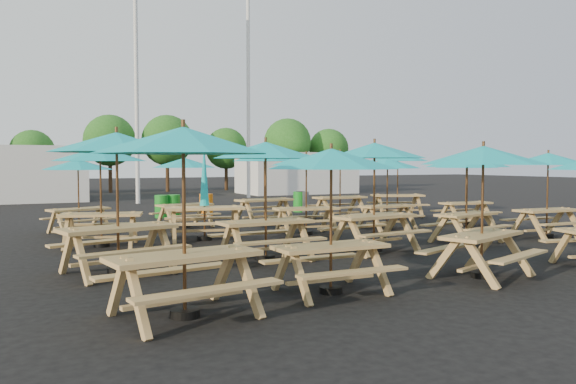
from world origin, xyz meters
name	(u,v)px	position (x,y,z in m)	size (l,w,h in m)	color
ground	(312,235)	(0.00, 0.00, 0.00)	(120.00, 120.00, 0.00)	black
picnic_unit_0	(183,151)	(-5.27, -6.44, 2.11)	(2.58, 2.58, 2.44)	#AD814D
picnic_unit_1	(117,150)	(-5.58, -3.19, 2.18)	(2.80, 2.80, 2.52)	#AD814D
picnic_unit_2	(100,160)	(-5.42, 0.27, 2.03)	(2.67, 2.67, 2.35)	#AD814D
picnic_unit_3	(78,169)	(-5.65, 3.20, 1.80)	(2.43, 2.43, 2.08)	#AD814D
picnic_unit_4	(331,167)	(-2.93, -6.10, 1.90)	(2.03, 2.03, 2.19)	#AD814D
picnic_unit_5	(266,157)	(-2.68, -3.05, 2.08)	(2.31, 2.31, 2.40)	#AD814D
picnic_unit_6	(204,199)	(-2.91, 0.32, 1.04)	(2.30, 2.11, 2.52)	#AD814D
picnic_unit_7	(185,167)	(-2.61, 3.29, 1.85)	(2.34, 2.34, 2.13)	#AD814D
picnic_unit_8	(483,162)	(-0.04, -6.22, 1.97)	(2.66, 2.66, 2.27)	#AD814D
picnic_unit_9	(374,156)	(-0.07, -3.04, 2.10)	(2.49, 2.49, 2.42)	#AD814D
picnic_unit_10	(306,164)	(-0.09, 0.16, 1.92)	(2.31, 2.31, 2.22)	#AD814D
picnic_unit_11	(264,160)	(0.02, 3.31, 2.05)	(2.43, 2.43, 2.36)	#AD814D
picnic_unit_13	(467,166)	(2.73, -2.92, 1.89)	(2.38, 2.38, 2.18)	#AD814D
picnic_unit_14	(387,167)	(2.65, 0.25, 1.83)	(2.03, 2.03, 2.11)	#AD814D
picnic_unit_15	(340,160)	(2.91, 3.38, 2.04)	(2.25, 2.25, 2.35)	#AD814D
picnic_unit_17	(548,164)	(5.29, -3.12, 1.94)	(2.11, 2.11, 2.24)	#AD814D
picnic_unit_18	(466,167)	(5.64, 0.20, 1.84)	(2.03, 2.03, 2.12)	#AD814D
picnic_unit_19	(398,160)	(5.34, 3.36, 2.06)	(2.75, 2.75, 2.38)	#AD814D
waste_bin_0	(162,206)	(-2.55, 6.60, 0.40)	(0.50, 0.50, 0.81)	#18841F
waste_bin_1	(173,206)	(-2.13, 6.66, 0.40)	(0.50, 0.50, 0.81)	#18841F
waste_bin_2	(206,205)	(-0.90, 6.65, 0.40)	(0.50, 0.50, 0.81)	orange
waste_bin_3	(300,202)	(2.96, 6.59, 0.40)	(0.50, 0.50, 0.81)	#18841F
waste_bin_4	(303,202)	(3.08, 6.56, 0.40)	(0.50, 0.50, 0.81)	gray
mast_0	(136,78)	(-2.00, 14.00, 6.00)	(0.20, 0.20, 12.00)	silver
mast_1	(248,90)	(4.50, 16.00, 6.00)	(0.20, 0.20, 12.00)	silver
event_tent_0	(0,174)	(-8.00, 18.00, 1.40)	(8.00, 4.00, 2.80)	silver
event_tent_1	(296,173)	(9.00, 19.00, 1.30)	(7.00, 4.00, 2.60)	silver
tree_2	(32,152)	(-6.39, 23.65, 2.62)	(2.59, 2.59, 3.93)	#382314
tree_3	(110,140)	(-1.75, 24.72, 3.41)	(3.36, 3.36, 5.09)	#382314
tree_4	(167,140)	(1.90, 24.26, 3.46)	(3.41, 3.41, 5.17)	#382314
tree_5	(226,148)	(6.22, 24.67, 2.97)	(2.94, 2.94, 4.45)	#382314
tree_6	(288,142)	(10.23, 22.90, 3.43)	(3.38, 3.38, 5.13)	#382314
tree_7	(329,149)	(13.63, 22.92, 2.99)	(2.95, 2.95, 4.48)	#382314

